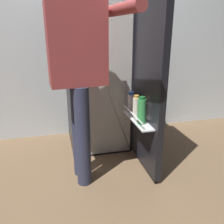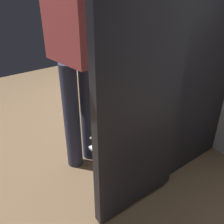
% 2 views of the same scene
% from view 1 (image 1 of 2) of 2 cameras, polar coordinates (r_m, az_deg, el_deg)
% --- Properties ---
extents(ground_plane, '(5.35, 5.35, 0.00)m').
position_cam_1_polar(ground_plane, '(2.30, -0.76, -13.24)').
color(ground_plane, brown).
extents(kitchen_wall, '(4.40, 0.10, 2.48)m').
position_cam_1_polar(kitchen_wall, '(2.88, -5.45, 19.15)').
color(kitchen_wall, silver).
rests_on(kitchen_wall, ground_plane).
extents(refrigerator, '(0.67, 1.25, 1.65)m').
position_cam_1_polar(refrigerator, '(2.49, -3.03, 9.66)').
color(refrigerator, black).
rests_on(refrigerator, ground_plane).
extents(person, '(0.58, 0.72, 1.68)m').
position_cam_1_polar(person, '(1.82, -8.01, 11.82)').
color(person, '#2D334C').
rests_on(person, ground_plane).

